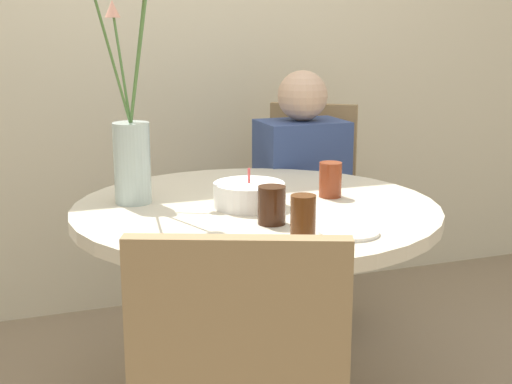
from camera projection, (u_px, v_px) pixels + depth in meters
name	position (u px, v px, depth m)	size (l,w,h in m)	color
wall_back	(165.00, 17.00, 3.10)	(8.00, 0.05, 2.60)	beige
dining_table	(256.00, 250.00, 2.22)	(1.12, 1.12, 0.73)	beige
chair_far_back	(308.00, 199.00, 3.08)	(0.56, 0.56, 0.93)	#9E896B
birthday_cake	(249.00, 195.00, 2.15)	(0.22, 0.22, 0.12)	white
flower_vase	(132.00, 137.00, 2.17)	(0.28, 0.30, 0.72)	#B2C6C1
side_plate	(349.00, 232.00, 1.88)	(0.16, 0.16, 0.01)	silver
drink_glass_0	(272.00, 205.00, 1.96)	(0.08, 0.08, 0.11)	#33190C
drink_glass_1	(330.00, 180.00, 2.27)	(0.07, 0.07, 0.11)	maroon
drink_glass_2	(303.00, 220.00, 1.78)	(0.06, 0.06, 0.13)	#51280F
person_guest	(301.00, 213.00, 2.93)	(0.34, 0.24, 1.09)	#383333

